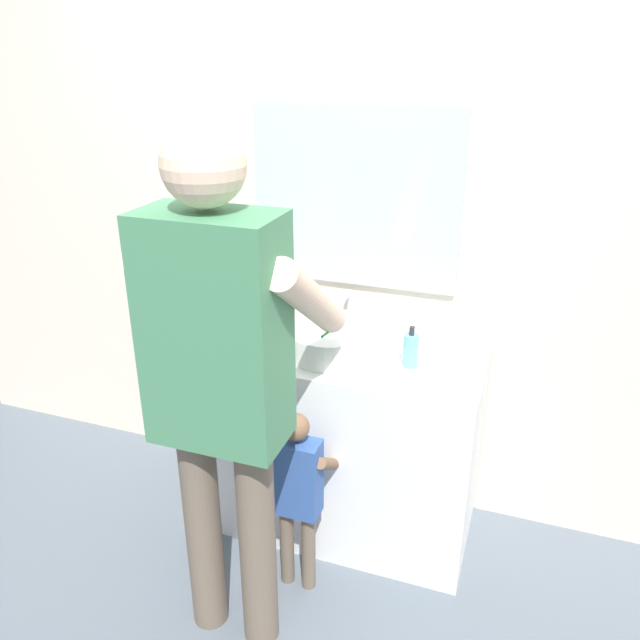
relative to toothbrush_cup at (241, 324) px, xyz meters
The scene contains 9 objects.
ground_plane 1.04m from the toothbrush_cup, 36.50° to the right, with size 14.00×14.00×0.00m, color slate.
back_wall 0.68m from the toothbrush_cup, 38.20° to the left, with size 4.40×0.10×2.70m.
vanity_cabinet 0.63m from the toothbrush_cup, ahead, with size 1.22×0.54×0.85m, color white.
sink_basin 0.41m from the toothbrush_cup, ahead, with size 0.38×0.38×0.11m.
faucet 0.46m from the toothbrush_cup, 26.93° to the left, with size 0.18×0.14×0.18m.
toothbrush_cup is the anchor object (origin of this frame).
soap_bottle 0.73m from the toothbrush_cup, ahead, with size 0.06×0.06×0.16m.
child_toddler 0.72m from the toothbrush_cup, 44.79° to the right, with size 0.24×0.24×0.78m.
adult_parent 0.73m from the toothbrush_cup, 68.37° to the right, with size 0.56×0.59×1.81m.
Camera 1 is at (0.73, -1.89, 1.98)m, focal length 35.58 mm.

